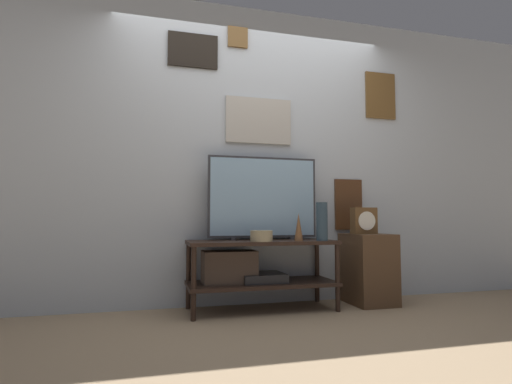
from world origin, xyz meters
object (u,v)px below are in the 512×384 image
at_px(vase_wide_bowl, 261,236).
at_px(vase_tall_ceramic, 322,222).
at_px(mantel_clock, 364,221).
at_px(television, 263,197).
at_px(vase_slim_bronze, 299,227).

bearing_deg(vase_wide_bowl, vase_tall_ceramic, -3.09).
xyz_separation_m(vase_tall_ceramic, mantel_clock, (0.48, 0.16, 0.01)).
xyz_separation_m(television, vase_tall_ceramic, (0.42, -0.28, -0.21)).
bearing_deg(vase_tall_ceramic, television, 146.89).
relative_size(vase_tall_ceramic, mantel_clock, 1.34).
relative_size(vase_tall_ceramic, vase_wide_bowl, 1.77).
xyz_separation_m(television, vase_wide_bowl, (-0.08, -0.25, -0.32)).
distance_m(television, mantel_clock, 0.93).
bearing_deg(vase_wide_bowl, television, 71.22).
bearing_deg(television, vase_slim_bronze, -48.02).
bearing_deg(vase_tall_ceramic, vase_wide_bowl, 176.91).
height_order(television, vase_slim_bronze, television).
height_order(vase_tall_ceramic, vase_wide_bowl, vase_tall_ceramic).
distance_m(television, vase_tall_ceramic, 0.55).
distance_m(vase_tall_ceramic, vase_slim_bronze, 0.20).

